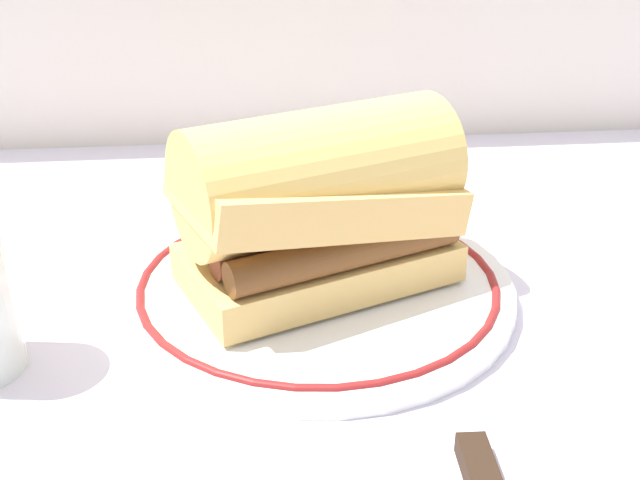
# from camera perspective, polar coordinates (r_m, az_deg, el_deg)

# --- Properties ---
(ground_plane) EXTENTS (1.50, 1.50, 0.00)m
(ground_plane) POSITION_cam_1_polar(r_m,az_deg,el_deg) (0.56, 0.20, -5.74)
(ground_plane) COLOR silver
(plate) EXTENTS (0.27, 0.27, 0.01)m
(plate) POSITION_cam_1_polar(r_m,az_deg,el_deg) (0.58, 0.00, -3.29)
(plate) COLOR white
(plate) RESTS_ON ground_plane
(sausage_sandwich) EXTENTS (0.21, 0.16, 0.12)m
(sausage_sandwich) POSITION_cam_1_polar(r_m,az_deg,el_deg) (0.55, 0.00, 2.69)
(sausage_sandwich) COLOR #E2BA68
(sausage_sandwich) RESTS_ON plate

